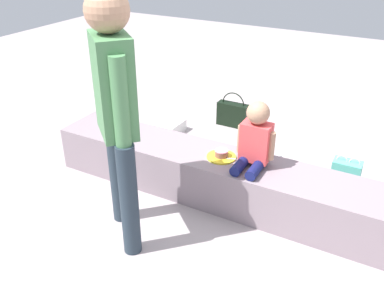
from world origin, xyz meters
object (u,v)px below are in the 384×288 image
Objects in this scene: child_seated at (255,139)px; cake_plate at (221,155)px; water_bottle_near_gift at (279,168)px; adult_standing at (115,102)px; party_cup_red at (157,144)px; cake_box_white at (168,126)px; handbag_black_leather at (233,114)px; gift_bag at (345,176)px.

cake_plate is at bearing -177.18° from child_seated.
water_bottle_near_gift is at bearing 82.86° from child_seated.
adult_standing is 1.55m from party_cup_red.
cake_box_white is at bearing 104.88° from party_cup_red.
child_seated reaches higher than cake_box_white.
child_seated is at bearing 47.83° from adult_standing.
cake_plate is 1.37m from handbag_black_leather.
handbag_black_leather is at bearing 62.83° from party_cup_red.
cake_box_white is at bearing 146.67° from child_seated.
gift_bag is (0.83, 0.57, -0.25)m from cake_plate.
cake_plate is 1.31m from cake_box_white.
child_seated is 0.30× the size of adult_standing.
gift_bag reaches higher than cake_box_white.
cake_plate is at bearing -145.39° from gift_bag.
cake_plate is 0.60× the size of handbag_black_leather.
gift_bag is at bearing 4.26° from party_cup_red.
adult_standing is 1.86m from cake_box_white.
party_cup_red is at bearing 113.21° from adult_standing.
child_seated is at bearing -60.84° from handbag_black_leather.
gift_bag is at bearing 8.24° from water_bottle_near_gift.
party_cup_red is 0.38m from cake_box_white.
adult_standing is at bearing -120.43° from water_bottle_near_gift.
water_bottle_near_gift is 0.60× the size of handbag_black_leather.
gift_bag is at bearing -7.70° from cake_box_white.
child_seated is 1.76× the size of cake_box_white.
party_cup_red is (-1.18, -0.05, -0.06)m from water_bottle_near_gift.
cake_box_white is 0.74× the size of handbag_black_leather.
gift_bag is 1.46m from handbag_black_leather.
party_cup_red is (-0.49, 1.13, -0.93)m from adult_standing.
gift_bag is at bearing 34.61° from cake_plate.
water_bottle_near_gift is 1.08m from handbag_black_leather.
adult_standing is 0.99m from cake_plate.
adult_standing is 7.24× the size of cake_plate.
handbag_black_leather reaches higher than water_bottle_near_gift.
water_bottle_near_gift is at bearing 59.57° from adult_standing.
adult_standing is 2.13m from handbag_black_leather.
party_cup_red is at bearing 153.04° from cake_plate.
adult_standing is at bearing -66.79° from party_cup_red.
adult_standing is 7.26× the size of water_bottle_near_gift.
child_seated reaches higher than handbag_black_leather.
gift_bag is (1.22, 1.26, -0.85)m from adult_standing.
gift_bag reaches higher than party_cup_red.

